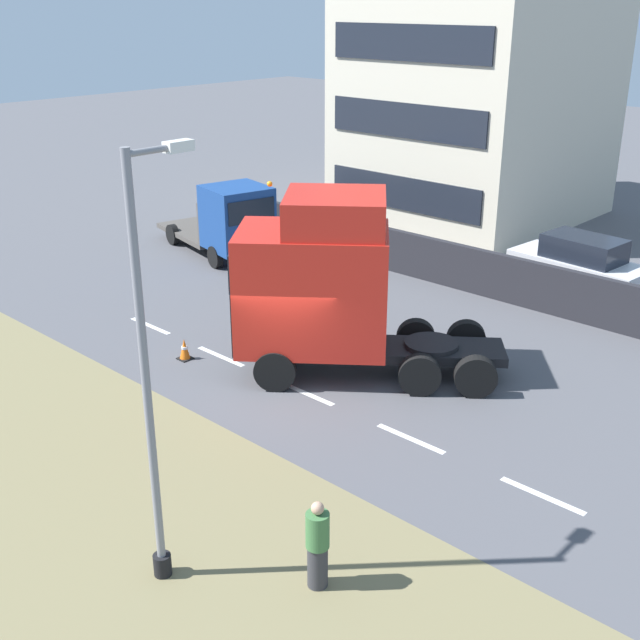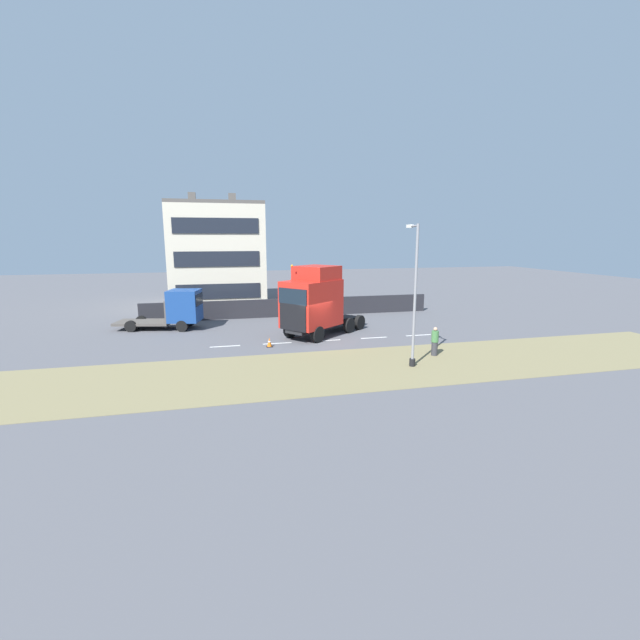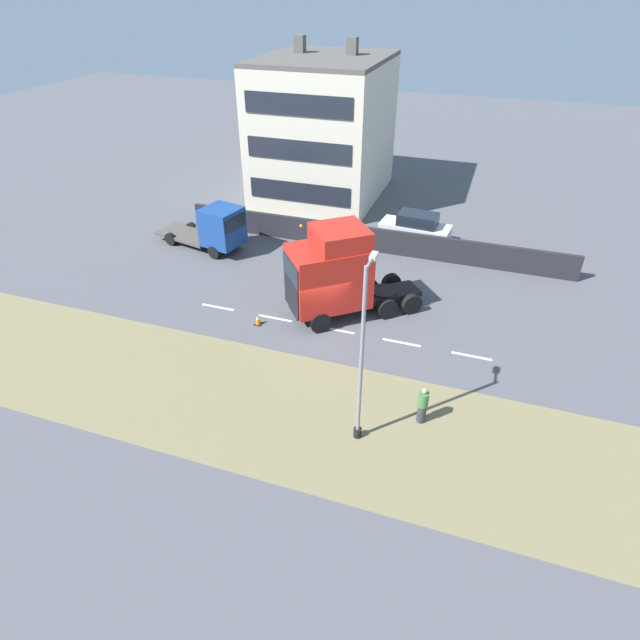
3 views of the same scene
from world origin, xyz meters
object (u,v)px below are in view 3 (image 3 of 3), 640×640
at_px(lamp_post, 362,365).
at_px(flatbed_truck, 217,228).
at_px(traffic_cone_lead, 258,319).
at_px(pedestrian, 423,406).
at_px(lorry_cab, 334,274).
at_px(parked_car, 415,230).

bearing_deg(lamp_post, flatbed_truck, 45.05).
bearing_deg(traffic_cone_lead, pedestrian, -115.23).
distance_m(lorry_cab, flatbed_truck, 10.13).
height_order(lamp_post, pedestrian, lamp_post).
height_order(parked_car, lamp_post, lamp_post).
height_order(lorry_cab, traffic_cone_lead, lorry_cab).
bearing_deg(flatbed_truck, traffic_cone_lead, 52.85).
bearing_deg(pedestrian, flatbed_truck, 53.13).
xyz_separation_m(lorry_cab, parked_car, (9.46, -2.32, -1.33)).
xyz_separation_m(lorry_cab, traffic_cone_lead, (-1.98, 3.23, -2.06)).
bearing_deg(lorry_cab, parked_car, -52.67).
xyz_separation_m(lorry_cab, pedestrian, (-6.09, -5.49, -1.55)).
xyz_separation_m(pedestrian, traffic_cone_lead, (4.11, 8.72, -0.51)).
bearing_deg(lorry_cab, lamp_post, 165.24).
relative_size(parked_car, pedestrian, 2.72).
xyz_separation_m(lorry_cab, flatbed_truck, (4.72, 8.93, -0.86)).
xyz_separation_m(flatbed_truck, pedestrian, (-10.81, -14.41, -0.69)).
bearing_deg(pedestrian, lamp_post, 125.53).
height_order(parked_car, pedestrian, parked_car).
bearing_deg(traffic_cone_lead, flatbed_truck, 40.34).
height_order(lorry_cab, pedestrian, lorry_cab).
bearing_deg(parked_car, lamp_post, -171.45).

